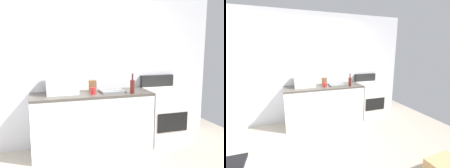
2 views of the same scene
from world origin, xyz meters
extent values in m
cube|color=silver|center=(0.00, 1.55, 1.30)|extent=(5.00, 0.10, 2.60)
cube|color=silver|center=(0.30, 1.20, 0.43)|extent=(1.80, 0.60, 0.86)
cube|color=#4C473F|center=(0.30, 1.20, 0.88)|extent=(1.80, 0.60, 0.04)
cube|color=silver|center=(1.52, 1.20, 0.45)|extent=(0.60, 0.60, 0.90)
cube|color=black|center=(1.52, 0.90, 0.42)|extent=(0.52, 0.02, 0.30)
cube|color=black|center=(1.52, 1.46, 1.00)|extent=(0.60, 0.08, 0.20)
cube|color=white|center=(-0.13, 1.28, 1.04)|extent=(0.46, 0.34, 0.27)
cube|color=slate|center=(0.62, 1.19, 0.92)|extent=(0.36, 0.32, 0.03)
cylinder|color=#591E19|center=(0.88, 1.00, 1.00)|extent=(0.07, 0.07, 0.20)
cylinder|color=#591E19|center=(0.88, 1.00, 1.15)|extent=(0.03, 0.03, 0.10)
cylinder|color=red|center=(0.30, 1.10, 0.95)|extent=(0.08, 0.08, 0.10)
cube|color=brown|center=(0.34, 1.30, 0.99)|extent=(0.10, 0.10, 0.18)
camera|label=1|loc=(-0.50, -2.39, 1.62)|focal=39.72mm
camera|label=2|loc=(-0.53, -2.23, 1.69)|focal=24.65mm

